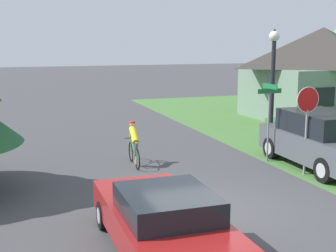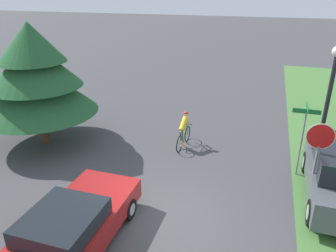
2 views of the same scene
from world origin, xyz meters
name	(u,v)px [view 2 (image 2 of 2)]	position (x,y,z in m)	size (l,w,h in m)	color
ground_plane	(159,217)	(0.00, 0.00, 0.00)	(140.00, 140.00, 0.00)	#424244
sedan_left_lane	(70,230)	(-1.69, -1.96, 0.67)	(1.97, 4.77, 1.35)	maroon
cyclist	(184,131)	(-0.50, 4.71, 0.72)	(0.44, 1.79, 1.49)	black
stop_sign	(318,148)	(4.23, 1.93, 1.97)	(0.79, 0.07, 2.74)	gray
street_lamp	(330,90)	(4.74, 4.78, 2.94)	(0.38, 0.38, 4.54)	black
street_name_sign	(304,127)	(3.98, 3.71, 1.86)	(0.90, 0.90, 2.68)	gray
conifer_tall_near	(35,75)	(-6.40, 3.38, 2.96)	(4.79, 4.79, 5.06)	#4C3823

